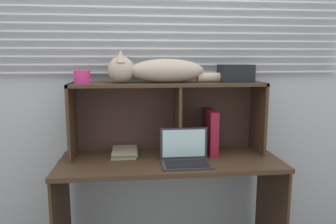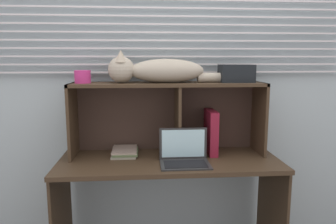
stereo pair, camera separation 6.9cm
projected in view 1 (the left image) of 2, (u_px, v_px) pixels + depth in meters
The scene contains 9 objects.
back_panel_with_blinds at pixel (165, 82), 2.44m from camera, with size 4.40×0.08×2.50m.
desk at pixel (170, 179), 2.23m from camera, with size 1.51×0.58×0.75m.
hutch_shelf_unit at pixel (169, 105), 2.31m from camera, with size 1.36×0.30×0.52m.
cat at pixel (157, 70), 2.22m from camera, with size 0.90×0.20×0.22m.
laptop at pixel (185, 156), 2.12m from camera, with size 0.32×0.22×0.22m.
binder_upright at pixel (211, 132), 2.34m from camera, with size 0.06×0.25×0.32m, color maroon.
book_stack at pixel (125, 152), 2.29m from camera, with size 0.19×0.24×0.05m.
small_basket at pixel (82, 77), 2.18m from camera, with size 0.11×0.11×0.09m, color #C9327C.
storage_box at pixel (236, 73), 2.29m from camera, with size 0.24×0.16×0.12m, color black.
Camera 1 is at (-0.24, -1.89, 1.43)m, focal length 34.24 mm.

